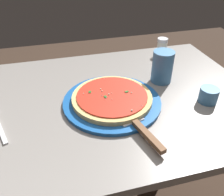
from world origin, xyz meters
The scene contains 7 objects.
restaurant_table centered at (0.00, 0.00, 0.62)m, with size 1.13×0.70×0.77m.
serving_plate centered at (0.06, -0.03, 0.78)m, with size 0.32×0.32×0.01m, color #195199.
pizza centered at (0.06, -0.03, 0.80)m, with size 0.26×0.26×0.02m.
pizza_server centered at (0.09, -0.19, 0.79)m, with size 0.10×0.22×0.01m.
cup_tall_drink centered at (0.27, 0.06, 0.83)m, with size 0.08×0.08×0.12m, color teal.
cup_small_sauce centered at (0.36, -0.11, 0.80)m, with size 0.06×0.06×0.05m, color teal.
parmesan_shaker centered at (0.37, 0.28, 0.81)m, with size 0.05×0.05×0.07m.
Camera 1 is at (-0.11, -0.64, 1.24)m, focal length 38.16 mm.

